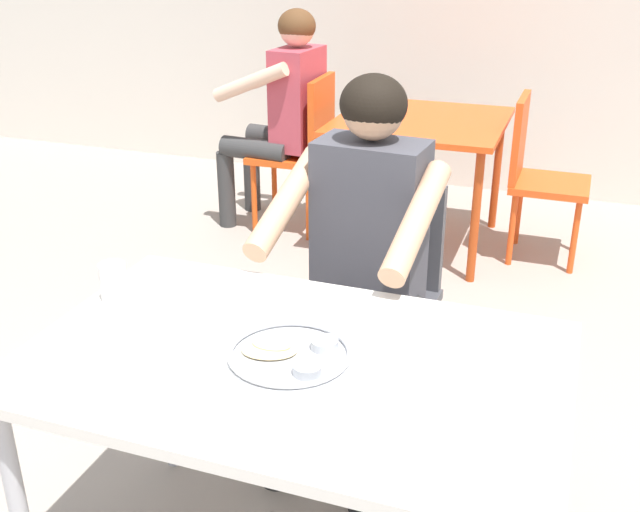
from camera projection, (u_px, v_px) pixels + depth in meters
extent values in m
cube|color=silver|center=(293.00, 362.00, 1.75)|extent=(1.26, 0.79, 0.03)
cylinder|color=#B2B2B7|center=(166.00, 374.00, 2.36)|extent=(0.04, 0.04, 0.69)
cylinder|color=#B2B2B7|center=(537.00, 453.00, 2.01)|extent=(0.04, 0.04, 0.69)
cylinder|color=#B7BABF|center=(290.00, 357.00, 1.74)|extent=(0.29, 0.29, 0.01)
torus|color=#B7BABF|center=(290.00, 353.00, 1.73)|extent=(0.29, 0.29, 0.01)
cylinder|color=#B2B5BA|center=(307.00, 369.00, 1.66)|extent=(0.07, 0.07, 0.02)
cylinder|color=#9E4714|center=(307.00, 368.00, 1.66)|extent=(0.06, 0.06, 0.01)
cylinder|color=#B2B5BA|center=(325.00, 344.00, 1.76)|extent=(0.07, 0.07, 0.02)
cylinder|color=#B77F23|center=(325.00, 342.00, 1.76)|extent=(0.06, 0.06, 0.01)
ellipsoid|color=#E5C689|center=(269.00, 350.00, 1.75)|extent=(0.15, 0.13, 0.01)
ellipsoid|color=#D7C582|center=(272.00, 344.00, 1.76)|extent=(0.10, 0.06, 0.01)
cylinder|color=white|center=(113.00, 283.00, 1.98)|extent=(0.07, 0.07, 0.11)
cylinder|color=#593319|center=(112.00, 272.00, 1.97)|extent=(0.06, 0.06, 0.02)
cube|color=#3F3F44|center=(372.00, 309.00, 2.56)|extent=(0.42, 0.45, 0.04)
cube|color=#3F3F44|center=(392.00, 232.00, 2.64)|extent=(0.37, 0.06, 0.39)
cylinder|color=#3F3F44|center=(395.00, 402.00, 2.46)|extent=(0.03, 0.03, 0.42)
cylinder|color=#3F3F44|center=(310.00, 381.00, 2.57)|extent=(0.03, 0.03, 0.42)
cylinder|color=#3F3F44|center=(425.00, 353.00, 2.74)|extent=(0.03, 0.03, 0.42)
cylinder|color=#3F3F44|center=(348.00, 335.00, 2.85)|extent=(0.03, 0.03, 0.42)
cylinder|color=#242424|center=(365.00, 447.00, 2.21)|extent=(0.10, 0.10, 0.46)
cylinder|color=#242424|center=(391.00, 337.00, 2.27)|extent=(0.15, 0.41, 0.12)
cylinder|color=#242424|center=(275.00, 422.00, 2.33)|extent=(0.10, 0.10, 0.46)
cylinder|color=#242424|center=(302.00, 318.00, 2.38)|extent=(0.15, 0.41, 0.12)
cube|color=#3F3F47|center=(370.00, 224.00, 2.38)|extent=(0.35, 0.22, 0.54)
cylinder|color=tan|center=(417.00, 221.00, 2.11)|extent=(0.11, 0.46, 0.25)
cylinder|color=tan|center=(287.00, 201.00, 2.27)|extent=(0.11, 0.46, 0.25)
sphere|color=tan|center=(373.00, 109.00, 2.23)|extent=(0.19, 0.19, 0.19)
ellipsoid|color=black|center=(374.00, 104.00, 2.23)|extent=(0.21, 0.20, 0.18)
cube|color=#E04C19|center=(421.00, 122.00, 3.96)|extent=(0.88, 0.91, 0.03)
cylinder|color=#B33D14|center=(329.00, 200.00, 3.88)|extent=(0.04, 0.04, 0.68)
cylinder|color=#B33D14|center=(475.00, 218.00, 3.65)|extent=(0.04, 0.04, 0.68)
cylinder|color=#B33D14|center=(371.00, 159.00, 4.56)|extent=(0.04, 0.04, 0.68)
cylinder|color=#B33D14|center=(497.00, 172.00, 4.32)|extent=(0.04, 0.04, 0.68)
cube|color=#D84C17|center=(290.00, 156.00, 4.29)|extent=(0.42, 0.41, 0.04)
cube|color=#D84C17|center=(322.00, 117.00, 4.14)|extent=(0.05, 0.38, 0.44)
cylinder|color=#D84C17|center=(254.00, 199.00, 4.29)|extent=(0.03, 0.03, 0.42)
cylinder|color=#D84C17|center=(274.00, 182.00, 4.57)|extent=(0.03, 0.03, 0.42)
cylinder|color=#D84C17|center=(309.00, 205.00, 4.20)|extent=(0.03, 0.03, 0.42)
cylinder|color=#D84C17|center=(326.00, 188.00, 4.47)|extent=(0.03, 0.03, 0.42)
cube|color=#E44D1A|center=(550.00, 185.00, 3.88)|extent=(0.39, 0.39, 0.04)
cube|color=#E44D1A|center=(520.00, 138.00, 3.85)|extent=(0.04, 0.37, 0.43)
cylinder|color=#E44D1A|center=(577.00, 217.00, 4.05)|extent=(0.03, 0.03, 0.39)
cylinder|color=#E44D1A|center=(574.00, 237.00, 3.79)|extent=(0.03, 0.03, 0.39)
cylinder|color=#E44D1A|center=(519.00, 210.00, 4.15)|extent=(0.03, 0.03, 0.39)
cylinder|color=#E44D1A|center=(512.00, 230.00, 3.89)|extent=(0.03, 0.03, 0.39)
cylinder|color=#343434|center=(227.00, 189.00, 4.39)|extent=(0.10, 0.10, 0.45)
cylinder|color=#343434|center=(255.00, 150.00, 4.21)|extent=(0.41, 0.16, 0.12)
cylinder|color=#343434|center=(252.00, 175.00, 4.64)|extent=(0.10, 0.10, 0.45)
cylinder|color=#343434|center=(279.00, 137.00, 4.46)|extent=(0.41, 0.16, 0.12)
cube|color=#B23F4C|center=(298.00, 99.00, 4.14)|extent=(0.23, 0.36, 0.55)
cylinder|color=beige|center=(250.00, 83.00, 4.00)|extent=(0.46, 0.12, 0.25)
cylinder|color=beige|center=(285.00, 70.00, 4.34)|extent=(0.46, 0.12, 0.25)
sphere|color=beige|center=(297.00, 29.00, 3.99)|extent=(0.19, 0.19, 0.19)
ellipsoid|color=brown|center=(297.00, 26.00, 3.99)|extent=(0.21, 0.20, 0.18)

